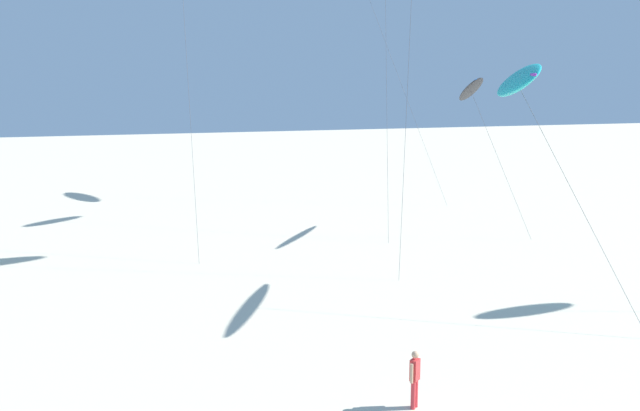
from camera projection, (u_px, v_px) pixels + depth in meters
The scene contains 3 objects.
flying_kite_3 at pixel (517, 81), 29.79m from camera, with size 4.56×9.53×10.14m.
flying_kite_6 at pixel (471, 90), 44.22m from camera, with size 4.93×6.67×9.89m.
person_foreground_walker at pixel (415, 377), 20.65m from camera, with size 0.43×0.34×1.68m.
Camera 1 is at (-5.79, 4.80, 8.97)m, focal length 41.25 mm.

